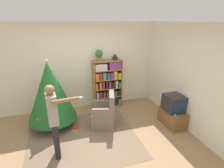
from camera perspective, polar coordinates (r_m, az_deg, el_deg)
ground_plane at (r=4.24m, az=-4.67°, el=-18.19°), size 14.00×14.00×0.00m
wall_back at (r=5.39m, az=-9.70°, el=5.59°), size 8.00×0.10×2.60m
wall_right at (r=4.62m, az=24.00°, el=1.68°), size 0.10×8.00×2.60m
area_rug at (r=4.37m, az=-9.32°, el=-17.06°), size 2.49×2.18×0.01m
bookshelf at (r=5.47m, az=-1.45°, el=0.14°), size 0.89×0.31×1.49m
tv_stand at (r=4.96m, az=19.02°, el=-10.23°), size 0.40×0.75×0.42m
television at (r=4.77m, az=19.60°, el=-5.86°), size 0.47×0.47×0.42m
game_remote at (r=4.63m, az=19.72°, el=-9.41°), size 0.04×0.12×0.02m
christmas_tree at (r=4.60m, az=-19.48°, el=-2.33°), size 1.21×1.21×1.78m
armchair at (r=4.60m, az=-2.48°, el=-9.94°), size 0.70×0.69×0.92m
standing_person at (r=3.53m, az=-18.52°, el=-10.01°), size 0.66×0.47×1.55m
potted_plant at (r=5.17m, az=-4.31°, el=9.58°), size 0.22×0.22×0.33m
table_lamp at (r=5.32m, az=1.01°, el=8.96°), size 0.20×0.20×0.18m
book_pile_near_tree at (r=4.69m, az=-11.99°, el=-13.87°), size 0.22×0.20×0.08m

